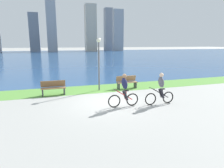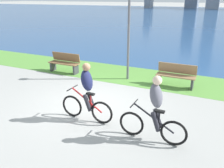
{
  "view_description": "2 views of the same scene",
  "coord_description": "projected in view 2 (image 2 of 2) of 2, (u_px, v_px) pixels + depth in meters",
  "views": [
    {
      "loc": [
        -3.18,
        -10.04,
        3.19
      ],
      "look_at": [
        0.03,
        -0.21,
        1.06
      ],
      "focal_mm": 31.6,
      "sensor_mm": 36.0,
      "label": 1
    },
    {
      "loc": [
        3.66,
        -6.19,
        3.36
      ],
      "look_at": [
        0.72,
        0.01,
        0.82
      ],
      "focal_mm": 37.98,
      "sensor_mm": 36.0,
      "label": 2
    }
  ],
  "objects": [
    {
      "name": "bench_far_along_path",
      "position": [
        176.0,
        75.0,
        9.3
      ],
      "size": [
        1.5,
        0.47,
        0.9
      ],
      "color": "olive",
      "rests_on": "ground"
    },
    {
      "name": "cyclist_lead",
      "position": [
        87.0,
        93.0,
        6.58
      ],
      "size": [
        1.65,
        0.52,
        1.7
      ],
      "color": "black",
      "rests_on": "ground"
    },
    {
      "name": "bay_water_surface",
      "position": [
        207.0,
        15.0,
        45.47
      ],
      "size": [
        300.0,
        79.28,
        0.0
      ],
      "primitive_type": "cube",
      "color": "navy",
      "rests_on": "ground"
    },
    {
      "name": "grass_strip_bayside",
      "position": [
        130.0,
        75.0,
        10.77
      ],
      "size": [
        120.0,
        2.6,
        0.01
      ],
      "primitive_type": "cube",
      "color": "#59933D",
      "rests_on": "ground"
    },
    {
      "name": "cyclist_trailing",
      "position": [
        155.0,
        110.0,
        5.61
      ],
      "size": [
        1.72,
        0.52,
        1.69
      ],
      "color": "black",
      "rests_on": "ground"
    },
    {
      "name": "ground_plane",
      "position": [
        92.0,
        104.0,
        7.88
      ],
      "size": [
        300.0,
        300.0,
        0.0
      ],
      "primitive_type": "plane",
      "color": "#9E9E99"
    },
    {
      "name": "bench_near_path",
      "position": [
        65.0,
        63.0,
        11.08
      ],
      "size": [
        1.5,
        0.47,
        0.9
      ],
      "color": "brown",
      "rests_on": "ground"
    },
    {
      "name": "lamppost_tall",
      "position": [
        129.0,
        23.0,
        9.48
      ],
      "size": [
        0.28,
        0.28,
        3.54
      ],
      "color": "#595960",
      "rests_on": "ground"
    }
  ]
}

